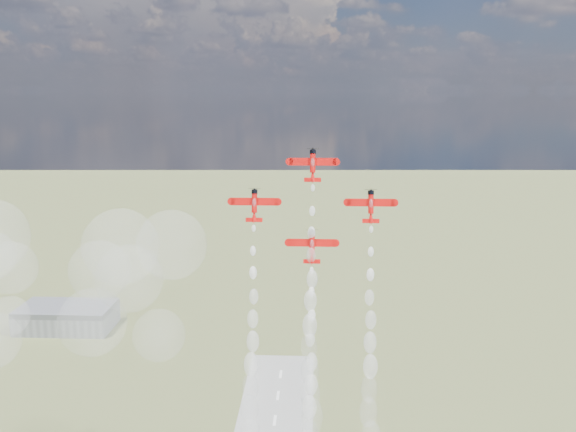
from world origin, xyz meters
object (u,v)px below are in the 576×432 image
at_px(hangar, 67,317).
at_px(plane_lead, 313,165).
at_px(plane_left, 254,205).
at_px(plane_right, 371,206).
at_px(plane_slot, 312,246).

relative_size(hangar, plane_lead, 4.32).
bearing_deg(plane_left, hangar, 126.64).
bearing_deg(hangar, plane_left, -53.36).
bearing_deg(plane_lead, plane_right, -10.36).
relative_size(plane_left, plane_slot, 1.00).
xyz_separation_m(plane_lead, plane_left, (-14.33, -2.62, -9.68)).
bearing_deg(plane_slot, hangar, 129.33).
distance_m(plane_left, plane_right, 28.65).
bearing_deg(plane_left, plane_lead, 10.36).
bearing_deg(plane_lead, plane_slot, -90.00).
height_order(hangar, plane_slot, plane_slot).
bearing_deg(plane_right, plane_slot, -169.64).
xyz_separation_m(plane_lead, plane_right, (14.33, -2.62, -9.68)).
bearing_deg(plane_right, hangar, 132.65).
distance_m(hangar, plane_slot, 228.26).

